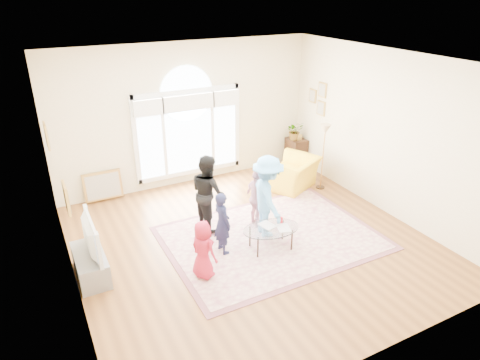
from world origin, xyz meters
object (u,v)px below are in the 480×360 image
coffee_table (271,229)px  armchair (292,173)px  area_rug (271,238)px  television (86,237)px  tv_console (91,265)px

coffee_table → armchair: size_ratio=0.99×
area_rug → armchair: size_ratio=3.29×
television → armchair: (4.67, 1.28, -0.37)m
television → armchair: bearing=15.3°
area_rug → tv_console: size_ratio=3.60×
area_rug → coffee_table: 0.52m
tv_console → television: (0.01, 0.00, 0.51)m
area_rug → television: size_ratio=3.41×
area_rug → armchair: bearing=46.9°
armchair → tv_console: bearing=-11.0°
coffee_table → area_rug: bearing=62.7°
television → coffee_table: size_ratio=0.98×
television → armchair: size_ratio=0.97×
tv_console → coffee_table: coffee_table is taller
tv_console → armchair: (4.68, 1.28, 0.15)m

